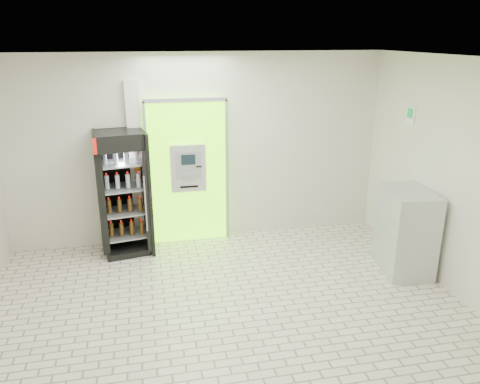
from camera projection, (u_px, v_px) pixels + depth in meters
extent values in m
plane|color=beige|center=(228.00, 318.00, 5.62)|extent=(6.00, 6.00, 0.00)
plane|color=silver|center=(199.00, 149.00, 7.46)|extent=(6.00, 0.00, 6.00)
plane|color=silver|center=(302.00, 337.00, 2.83)|extent=(6.00, 0.00, 6.00)
plane|color=silver|center=(468.00, 184.00, 5.73)|extent=(0.00, 5.00, 5.00)
plane|color=white|center=(226.00, 59.00, 4.66)|extent=(6.00, 6.00, 0.00)
cube|color=#75FF0A|center=(188.00, 172.00, 7.47)|extent=(1.20, 0.12, 2.30)
cube|color=gray|center=(185.00, 100.00, 7.04)|extent=(1.28, 0.04, 0.06)
cube|color=gray|center=(148.00, 176.00, 7.28)|extent=(0.04, 0.04, 2.30)
cube|color=gray|center=(227.00, 171.00, 7.53)|extent=(0.04, 0.04, 2.30)
cube|color=black|center=(196.00, 211.00, 7.65)|extent=(0.62, 0.01, 0.67)
cube|color=black|center=(164.00, 122.00, 7.09)|extent=(0.22, 0.01, 0.18)
cube|color=#B5B8BD|center=(188.00, 168.00, 7.34)|extent=(0.55, 0.12, 0.75)
cube|color=black|center=(188.00, 160.00, 7.23)|extent=(0.22, 0.01, 0.16)
cube|color=gray|center=(189.00, 177.00, 7.32)|extent=(0.16, 0.01, 0.12)
cube|color=black|center=(199.00, 167.00, 7.30)|extent=(0.09, 0.01, 0.02)
cube|color=black|center=(189.00, 187.00, 7.37)|extent=(0.28, 0.01, 0.03)
cube|color=silver|center=(137.00, 165.00, 7.29)|extent=(0.22, 0.10, 2.60)
cube|color=#193FB2|center=(136.00, 144.00, 7.12)|extent=(0.09, 0.01, 0.06)
cube|color=red|center=(136.00, 153.00, 7.17)|extent=(0.09, 0.01, 0.06)
cube|color=yellow|center=(137.00, 161.00, 7.21)|extent=(0.09, 0.01, 0.06)
cube|color=orange|center=(137.00, 169.00, 7.25)|extent=(0.09, 0.01, 0.06)
cube|color=red|center=(138.00, 177.00, 7.29)|extent=(0.09, 0.01, 0.06)
cube|color=black|center=(124.00, 193.00, 7.09)|extent=(0.82, 0.76, 1.90)
cube|color=black|center=(125.00, 187.00, 7.37)|extent=(0.71, 0.17, 1.90)
cube|color=#BD110A|center=(119.00, 144.00, 6.53)|extent=(0.69, 0.13, 0.23)
cube|color=white|center=(119.00, 145.00, 6.53)|extent=(0.39, 0.07, 0.07)
cube|color=black|center=(129.00, 247.00, 7.38)|extent=(0.82, 0.76, 0.10)
cylinder|color=gray|center=(146.00, 204.00, 6.86)|extent=(0.03, 0.03, 0.86)
cube|color=gray|center=(127.00, 233.00, 7.31)|extent=(0.69, 0.65, 0.02)
cube|color=gray|center=(126.00, 211.00, 7.18)|extent=(0.69, 0.65, 0.02)
cube|color=gray|center=(124.00, 187.00, 7.06)|extent=(0.69, 0.65, 0.02)
cube|color=gray|center=(122.00, 163.00, 6.94)|extent=(0.69, 0.65, 0.02)
cube|color=#B5B8BD|center=(406.00, 231.00, 6.61)|extent=(0.73, 0.99, 1.21)
cube|color=gray|center=(386.00, 229.00, 6.53)|extent=(0.14, 0.88, 0.01)
cube|color=white|center=(410.00, 115.00, 6.83)|extent=(0.02, 0.22, 0.26)
cube|color=#0C8E2F|center=(410.00, 113.00, 6.82)|extent=(0.00, 0.14, 0.14)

